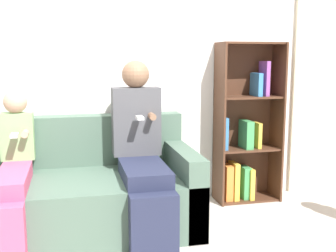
% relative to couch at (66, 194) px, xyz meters
% --- Properties ---
extents(back_wall, '(10.00, 0.06, 2.55)m').
position_rel_couch_xyz_m(back_wall, '(0.16, 0.50, 1.00)').
color(back_wall, silver).
rests_on(back_wall, ground_plane).
extents(curtain_panel, '(0.73, 0.04, 2.08)m').
position_rel_couch_xyz_m(curtain_panel, '(2.50, 0.45, 0.76)').
color(curtain_panel, beige).
rests_on(curtain_panel, ground_plane).
extents(couch, '(1.96, 0.94, 0.84)m').
position_rel_couch_xyz_m(couch, '(0.00, 0.00, 0.00)').
color(couch, '#4C6656').
rests_on(couch, ground_plane).
extents(adult_seated, '(0.38, 0.89, 1.29)m').
position_rel_couch_xyz_m(adult_seated, '(0.57, -0.08, 0.38)').
color(adult_seated, '#232842').
rests_on(adult_seated, ground_plane).
extents(child_seated, '(0.25, 0.90, 1.07)m').
position_rel_couch_xyz_m(child_seated, '(-0.35, -0.15, 0.26)').
color(child_seated, '#DB4C75').
rests_on(child_seated, ground_plane).
extents(bookshelf, '(0.58, 0.29, 1.44)m').
position_rel_couch_xyz_m(bookshelf, '(1.61, 0.35, 0.35)').
color(bookshelf, '#4C2D1E').
rests_on(bookshelf, ground_plane).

